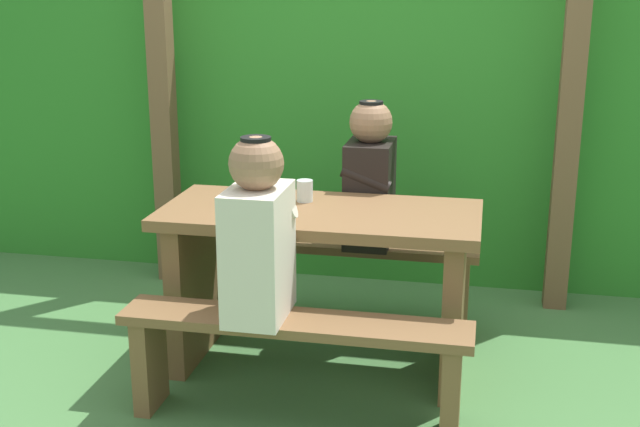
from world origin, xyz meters
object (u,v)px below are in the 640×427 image
(bench_near, at_px, (295,348))
(drinking_glass, at_px, (305,191))
(bottle_right, at_px, (244,184))
(person_white_shirt, at_px, (258,235))
(picnic_table, at_px, (320,262))
(bench_far, at_px, (340,265))
(bottle_left, at_px, (271,190))
(person_black_coat, at_px, (370,179))

(bench_near, xyz_separation_m, drinking_glass, (-0.10, 0.62, 0.48))
(drinking_glass, relative_size, bottle_right, 0.42)
(person_white_shirt, xyz_separation_m, bottle_right, (-0.21, 0.51, 0.07))
(bench_near, distance_m, person_white_shirt, 0.48)
(bench_near, xyz_separation_m, bottle_right, (-0.35, 0.51, 0.53))
(picnic_table, distance_m, bench_near, 0.54)
(person_white_shirt, relative_size, drinking_glass, 7.31)
(picnic_table, bearing_deg, bench_near, -90.00)
(picnic_table, height_order, person_white_shirt, person_white_shirt)
(bench_far, distance_m, bottle_right, 0.80)
(bench_far, bearing_deg, bottle_left, -109.06)
(person_black_coat, height_order, drinking_glass, person_black_coat)
(bench_near, distance_m, bench_far, 1.00)
(person_black_coat, height_order, bottle_left, person_black_coat)
(person_black_coat, distance_m, bottle_left, 0.68)
(picnic_table, height_order, person_black_coat, person_black_coat)
(bottle_right, bearing_deg, drinking_glass, 23.51)
(picnic_table, xyz_separation_m, person_black_coat, (0.15, 0.50, 0.27))
(person_white_shirt, bearing_deg, bench_near, -1.35)
(person_white_shirt, height_order, bottle_right, person_white_shirt)
(bench_near, height_order, person_black_coat, person_black_coat)
(drinking_glass, height_order, bottle_left, bottle_left)
(picnic_table, distance_m, bench_far, 0.54)
(picnic_table, xyz_separation_m, drinking_glass, (-0.10, 0.12, 0.29))
(bench_near, xyz_separation_m, bottle_left, (-0.20, 0.42, 0.53))
(bench_near, relative_size, bottle_right, 5.96)
(person_white_shirt, height_order, drinking_glass, person_white_shirt)
(person_white_shirt, xyz_separation_m, person_black_coat, (0.29, 0.99, 0.00))
(picnic_table, bearing_deg, bench_far, 90.00)
(picnic_table, relative_size, person_white_shirt, 1.95)
(bench_far, distance_m, drinking_glass, 0.62)
(bottle_left, bearing_deg, bench_near, -64.65)
(picnic_table, xyz_separation_m, bench_near, (0.00, -0.50, -0.19))
(picnic_table, distance_m, bottle_right, 0.49)
(bench_near, bearing_deg, bench_far, 90.00)
(bench_far, relative_size, person_white_shirt, 1.95)
(bench_far, bearing_deg, bench_near, -90.00)
(bottle_right, bearing_deg, picnic_table, -2.07)
(picnic_table, bearing_deg, bottle_left, -158.63)
(picnic_table, xyz_separation_m, bench_far, (0.00, 0.50, -0.19))
(picnic_table, xyz_separation_m, person_white_shirt, (-0.14, -0.50, 0.27))
(bench_far, distance_m, person_white_shirt, 1.11)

